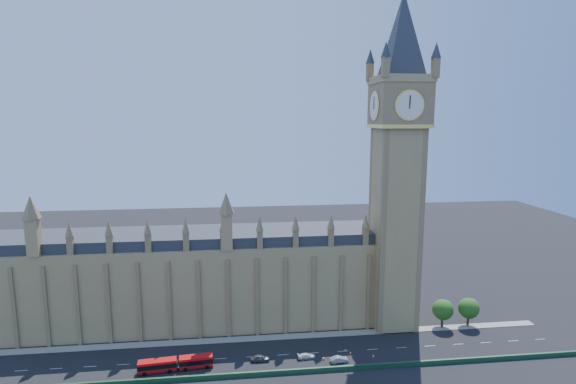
{
  "coord_description": "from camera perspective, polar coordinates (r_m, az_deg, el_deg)",
  "views": [
    {
      "loc": [
        -7.21,
        -107.41,
        60.63
      ],
      "look_at": [
        6.51,
        10.0,
        41.18
      ],
      "focal_mm": 28.0,
      "sensor_mm": 36.0,
      "label": 1
    }
  ],
  "objects": [
    {
      "name": "tree_east_near",
      "position": [
        142.69,
        19.13,
        -13.86
      ],
      "size": [
        6.0,
        6.0,
        8.5
      ],
      "color": "#382619",
      "rests_on": "ground"
    },
    {
      "name": "car_grey",
      "position": [
        121.0,
        -3.55,
        -20.3
      ],
      "size": [
        4.82,
        2.04,
        1.63
      ],
      "primitive_type": "imported",
      "rotation": [
        0.0,
        0.0,
        1.55
      ],
      "color": "#43454B",
      "rests_on": "ground"
    },
    {
      "name": "bridge_parapet",
      "position": [
        115.5,
        -2.28,
        -21.98
      ],
      "size": [
        160.0,
        0.6,
        1.2
      ],
      "primitive_type": "cube",
      "color": "#1E4C2D",
      "rests_on": "ground"
    },
    {
      "name": "car_white",
      "position": [
        122.04,
        2.36,
        -20.1
      ],
      "size": [
        4.71,
        2.24,
        1.33
      ],
      "primitive_type": "imported",
      "rotation": [
        0.0,
        0.0,
        1.66
      ],
      "color": "silver",
      "rests_on": "ground"
    },
    {
      "name": "tree_east_far",
      "position": [
        146.2,
        22.03,
        -13.46
      ],
      "size": [
        6.0,
        6.0,
        8.5
      ],
      "color": "#382619",
      "rests_on": "ground"
    },
    {
      "name": "cone_b",
      "position": [
        124.51,
        10.79,
        -19.78
      ],
      "size": [
        0.61,
        0.61,
        0.76
      ],
      "rotation": [
        0.0,
        0.0,
        -0.36
      ],
      "color": "black",
      "rests_on": "ground"
    },
    {
      "name": "ground",
      "position": [
        123.55,
        -2.62,
        -20.06
      ],
      "size": [
        400.0,
        400.0,
        0.0
      ],
      "primitive_type": "plane",
      "color": "black",
      "rests_on": "ground"
    },
    {
      "name": "cone_a",
      "position": [
        125.89,
        7.32,
        -19.33
      ],
      "size": [
        0.55,
        0.55,
        0.77
      ],
      "rotation": [
        0.0,
        0.0,
        -0.16
      ],
      "color": "black",
      "rests_on": "ground"
    },
    {
      "name": "palace_westminster",
      "position": [
        138.75,
        -13.87,
        -10.64
      ],
      "size": [
        120.0,
        20.0,
        28.0
      ],
      "color": "#A2824E",
      "rests_on": "ground"
    },
    {
      "name": "car_silver",
      "position": [
        121.05,
        6.5,
        -20.37
      ],
      "size": [
        4.69,
        1.96,
        1.51
      ],
      "primitive_type": "imported",
      "rotation": [
        0.0,
        0.0,
        1.65
      ],
      "color": "#94959A",
      "rests_on": "ground"
    },
    {
      "name": "elizabeth_tower",
      "position": [
        129.69,
        13.83,
        6.39
      ],
      "size": [
        20.59,
        20.59,
        105.0
      ],
      "color": "#A2824E",
      "rests_on": "ground"
    },
    {
      "name": "cone_d",
      "position": [
        124.85,
        7.92,
        -19.62
      ],
      "size": [
        0.51,
        0.51,
        0.74
      ],
      "rotation": [
        0.0,
        0.0,
        -0.11
      ],
      "color": "black",
      "rests_on": "ground"
    },
    {
      "name": "red_bus",
      "position": [
        120.12,
        -14.07,
        -20.4
      ],
      "size": [
        17.92,
        4.28,
        3.02
      ],
      "rotation": [
        0.0,
        0.0,
        0.09
      ],
      "color": "red",
      "rests_on": "ground"
    },
    {
      "name": "kerb_north",
      "position": [
        131.86,
        -2.93,
        -18.01
      ],
      "size": [
        160.0,
        3.0,
        0.16
      ],
      "primitive_type": "cube",
      "color": "gray",
      "rests_on": "ground"
    },
    {
      "name": "cone_c",
      "position": [
        121.82,
        4.53,
        -20.32
      ],
      "size": [
        0.59,
        0.59,
        0.8
      ],
      "rotation": [
        0.0,
        0.0,
        -0.2
      ],
      "color": "black",
      "rests_on": "ground"
    }
  ]
}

